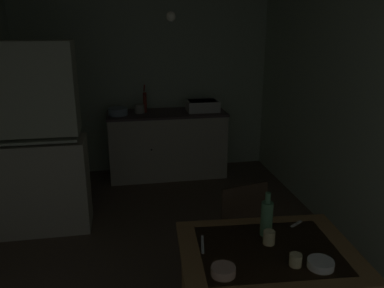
# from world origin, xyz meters

# --- Properties ---
(ground_plane) EXTENTS (5.37, 5.37, 0.00)m
(ground_plane) POSITION_xyz_m (0.00, 0.00, 0.00)
(ground_plane) COLOR brown
(wall_back) EXTENTS (3.62, 0.10, 2.44)m
(wall_back) POSITION_xyz_m (0.00, 2.24, 1.22)
(wall_back) COLOR beige
(wall_back) RESTS_ON ground
(wall_right) EXTENTS (0.10, 4.47, 2.44)m
(wall_right) POSITION_xyz_m (1.81, 0.00, 1.22)
(wall_right) COLOR beige
(wall_right) RESTS_ON ground
(hutch_cabinet) EXTENTS (0.99, 0.46, 1.96)m
(hutch_cabinet) POSITION_xyz_m (-1.25, 0.55, 0.92)
(hutch_cabinet) COLOR beige
(hutch_cabinet) RESTS_ON ground
(counter_cabinet) EXTENTS (1.65, 0.64, 0.93)m
(counter_cabinet) POSITION_xyz_m (0.25, 1.87, 0.46)
(counter_cabinet) COLOR beige
(counter_cabinet) RESTS_ON ground
(sink_basin) EXTENTS (0.44, 0.34, 0.15)m
(sink_basin) POSITION_xyz_m (0.76, 1.87, 1.00)
(sink_basin) COLOR white
(sink_basin) RESTS_ON counter_cabinet
(hand_pump) EXTENTS (0.05, 0.27, 0.39)m
(hand_pump) POSITION_xyz_m (-0.05, 1.91, 1.10)
(hand_pump) COLOR maroon
(hand_pump) RESTS_ON counter_cabinet
(mixing_bowl_counter) EXTENTS (0.26, 0.26, 0.10)m
(mixing_bowl_counter) POSITION_xyz_m (-0.42, 1.82, 0.98)
(mixing_bowl_counter) COLOR #9EB2C6
(mixing_bowl_counter) RESTS_ON counter_cabinet
(stoneware_crock) EXTENTS (0.13, 0.13, 0.12)m
(stoneware_crock) POSITION_xyz_m (-0.12, 1.90, 0.99)
(stoneware_crock) COLOR beige
(stoneware_crock) RESTS_ON counter_cabinet
(dining_table) EXTENTS (1.14, 0.90, 0.77)m
(dining_table) POSITION_xyz_m (0.49, -1.43, 0.67)
(dining_table) COLOR olive
(dining_table) RESTS_ON ground
(chair_far_side) EXTENTS (0.48, 0.48, 0.97)m
(chair_far_side) POSITION_xyz_m (0.48, -0.79, 0.50)
(chair_far_side) COLOR #34281C
(chair_far_side) RESTS_ON ground
(serving_bowl_wide) EXTENTS (0.14, 0.14, 0.05)m
(serving_bowl_wide) POSITION_xyz_m (0.15, -1.62, 0.79)
(serving_bowl_wide) COLOR tan
(serving_bowl_wide) RESTS_ON dining_table
(soup_bowl_small) EXTENTS (0.15, 0.15, 0.04)m
(soup_bowl_small) POSITION_xyz_m (0.72, -1.65, 0.79)
(soup_bowl_small) COLOR white
(soup_bowl_small) RESTS_ON dining_table
(teacup_cream) EXTENTS (0.07, 0.07, 0.09)m
(teacup_cream) POSITION_xyz_m (0.52, -1.36, 0.81)
(teacup_cream) COLOR beige
(teacup_cream) RESTS_ON dining_table
(mug_dark) EXTENTS (0.07, 0.07, 0.07)m
(mug_dark) POSITION_xyz_m (0.59, -1.61, 0.81)
(mug_dark) COLOR beige
(mug_dark) RESTS_ON dining_table
(glass_bottle) EXTENTS (0.08, 0.08, 0.30)m
(glass_bottle) POSITION_xyz_m (0.54, -1.25, 0.89)
(glass_bottle) COLOR #4C7F56
(glass_bottle) RESTS_ON dining_table
(table_knife) EXTENTS (0.05, 0.21, 0.00)m
(table_knife) POSITION_xyz_m (0.10, -1.30, 0.77)
(table_knife) COLOR silver
(table_knife) RESTS_ON dining_table
(teaspoon_near_bowl) EXTENTS (0.12, 0.08, 0.00)m
(teaspoon_near_bowl) POSITION_xyz_m (0.80, -1.16, 0.77)
(teaspoon_near_bowl) COLOR beige
(teaspoon_near_bowl) RESTS_ON dining_table
(pendant_bulb) EXTENTS (0.08, 0.08, 0.08)m
(pendant_bulb) POSITION_xyz_m (0.07, -0.13, 2.17)
(pendant_bulb) COLOR #F9EFCC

